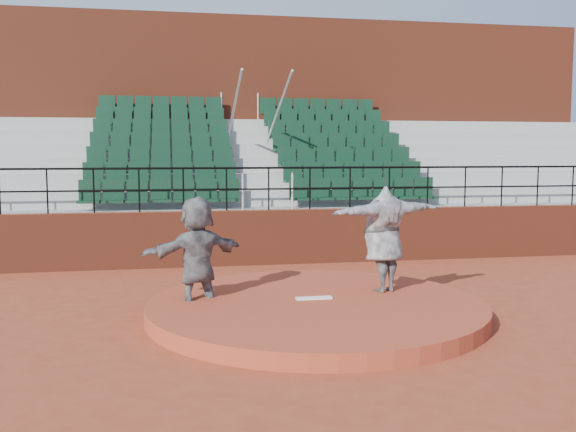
{
  "coord_description": "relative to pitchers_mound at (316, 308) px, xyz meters",
  "views": [
    {
      "loc": [
        -2.33,
        -10.01,
        2.67
      ],
      "look_at": [
        0.0,
        2.5,
        1.4
      ],
      "focal_mm": 40.0,
      "sensor_mm": 36.0,
      "label": 1
    }
  ],
  "objects": [
    {
      "name": "pitchers_mound",
      "position": [
        0.0,
        0.0,
        0.0
      ],
      "size": [
        5.5,
        5.5,
        0.25
      ],
      "primitive_type": "cylinder",
      "color": "#A33E24",
      "rests_on": "ground"
    },
    {
      "name": "ground",
      "position": [
        0.0,
        0.0,
        -0.12
      ],
      "size": [
        90.0,
        90.0,
        0.0
      ],
      "primitive_type": "plane",
      "color": "#923A21",
      "rests_on": "ground"
    },
    {
      "name": "boundary_wall",
      "position": [
        0.0,
        5.0,
        0.53
      ],
      "size": [
        24.0,
        0.3,
        1.3
      ],
      "primitive_type": "cube",
      "color": "maroon",
      "rests_on": "ground"
    },
    {
      "name": "press_box_facade",
      "position": [
        0.0,
        12.6,
        3.43
      ],
      "size": [
        24.0,
        3.0,
        7.1
      ],
      "primitive_type": "cube",
      "color": "maroon",
      "rests_on": "ground"
    },
    {
      "name": "seating_deck",
      "position": [
        0.0,
        8.64,
        1.33
      ],
      "size": [
        24.0,
        5.97,
        4.63
      ],
      "color": "#9A9A95",
      "rests_on": "ground"
    },
    {
      "name": "wall_railing",
      "position": [
        0.0,
        5.0,
        1.9
      ],
      "size": [
        24.04,
        0.05,
        1.03
      ],
      "color": "black",
      "rests_on": "boundary_wall"
    },
    {
      "name": "fielder",
      "position": [
        -1.89,
        0.54,
        0.85
      ],
      "size": [
        1.88,
        1.32,
        1.96
      ],
      "primitive_type": "imported",
      "rotation": [
        0.0,
        0.0,
        3.6
      ],
      "color": "black",
      "rests_on": "ground"
    },
    {
      "name": "pitching_rubber",
      "position": [
        0.0,
        0.15,
        0.14
      ],
      "size": [
        0.6,
        0.15,
        0.03
      ],
      "primitive_type": "cube",
      "color": "white",
      "rests_on": "pitchers_mound"
    },
    {
      "name": "pitcher",
      "position": [
        1.32,
        0.51,
        1.04
      ],
      "size": [
        2.34,
        1.32,
        1.84
      ],
      "primitive_type": "imported",
      "rotation": [
        0.0,
        0.0,
        3.47
      ],
      "color": "black",
      "rests_on": "pitchers_mound"
    }
  ]
}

